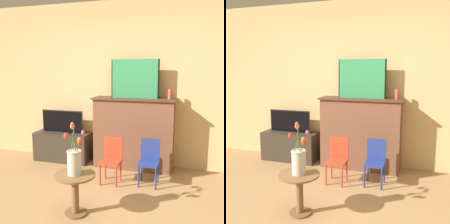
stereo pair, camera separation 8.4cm
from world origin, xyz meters
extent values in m
cube|color=tan|center=(0.00, 2.13, 1.35)|extent=(8.00, 0.06, 2.70)
cube|color=brown|center=(0.18, 1.91, 0.57)|extent=(1.26, 0.38, 1.15)
cube|color=#503123|center=(0.18, 1.90, 1.14)|extent=(1.32, 0.42, 0.02)
cube|color=black|center=(0.18, 1.92, 1.45)|extent=(0.76, 0.02, 0.61)
cube|color=#338E56|center=(0.18, 1.91, 1.45)|extent=(0.72, 0.02, 0.61)
cylinder|color=#CC4C3D|center=(0.73, 1.91, 1.22)|extent=(0.06, 0.06, 0.15)
cube|color=#382D23|center=(-1.09, 1.89, 0.25)|extent=(0.98, 0.38, 0.50)
cube|color=#2D2D2D|center=(-1.09, 1.89, 0.51)|extent=(0.29, 0.12, 0.01)
cube|color=#2D2D2D|center=(-1.09, 1.90, 0.70)|extent=(0.76, 0.02, 0.39)
cube|color=black|center=(-1.09, 1.89, 0.70)|extent=(0.73, 0.02, 0.36)
cylinder|color=red|center=(-0.12, 1.10, 0.15)|extent=(0.02, 0.02, 0.30)
cylinder|color=red|center=(0.11, 1.10, 0.15)|extent=(0.02, 0.02, 0.30)
cylinder|color=red|center=(-0.12, 1.34, 0.15)|extent=(0.02, 0.02, 0.30)
cylinder|color=red|center=(0.11, 1.34, 0.15)|extent=(0.02, 0.02, 0.30)
cube|color=red|center=(0.00, 1.22, 0.31)|extent=(0.27, 0.27, 0.03)
cube|color=red|center=(0.00, 1.34, 0.48)|extent=(0.27, 0.02, 0.31)
cylinder|color=navy|center=(0.41, 1.19, 0.15)|extent=(0.02, 0.02, 0.30)
cylinder|color=navy|center=(0.64, 1.19, 0.15)|extent=(0.02, 0.02, 0.30)
cylinder|color=navy|center=(0.41, 1.42, 0.15)|extent=(0.02, 0.02, 0.30)
cylinder|color=navy|center=(0.64, 1.42, 0.15)|extent=(0.02, 0.02, 0.30)
cube|color=navy|center=(0.52, 1.31, 0.31)|extent=(0.27, 0.27, 0.03)
cube|color=navy|center=(0.52, 1.43, 0.48)|extent=(0.27, 0.02, 0.31)
cylinder|color=brown|center=(-0.14, 0.34, 0.01)|extent=(0.25, 0.25, 0.02)
cylinder|color=brown|center=(-0.14, 0.34, 0.22)|extent=(0.08, 0.08, 0.45)
cylinder|color=brown|center=(-0.14, 0.34, 0.46)|extent=(0.45, 0.45, 0.02)
cylinder|color=beige|center=(-0.14, 0.34, 0.60)|extent=(0.15, 0.15, 0.26)
torus|color=beige|center=(-0.14, 0.34, 0.73)|extent=(0.16, 0.16, 0.02)
cylinder|color=#477A2D|center=(-0.12, 0.36, 0.78)|extent=(0.06, 0.07, 0.28)
ellipsoid|color=#E0517A|center=(-0.07, 0.42, 0.92)|extent=(0.04, 0.04, 0.05)
cylinder|color=#477A2D|center=(-0.12, 0.32, 0.76)|extent=(0.08, 0.06, 0.24)
ellipsoid|color=orange|center=(-0.05, 0.27, 0.88)|extent=(0.04, 0.04, 0.06)
cylinder|color=#477A2D|center=(-0.16, 0.36, 0.82)|extent=(0.03, 0.04, 0.37)
ellipsoid|color=#E0517A|center=(-0.18, 0.39, 1.01)|extent=(0.04, 0.04, 0.05)
cylinder|color=#477A2D|center=(-0.12, 0.33, 0.74)|extent=(0.06, 0.02, 0.20)
ellipsoid|color=red|center=(-0.06, 0.31, 0.84)|extent=(0.05, 0.05, 0.07)
cylinder|color=#477A2D|center=(-0.17, 0.33, 0.77)|extent=(0.06, 0.03, 0.26)
ellipsoid|color=red|center=(-0.22, 0.31, 0.90)|extent=(0.04, 0.04, 0.06)
cylinder|color=#477A2D|center=(-0.15, 0.36, 0.82)|extent=(0.06, 0.10, 0.34)
ellipsoid|color=orange|center=(-0.21, 0.45, 0.98)|extent=(0.05, 0.05, 0.07)
camera|label=1|loc=(1.03, -2.14, 1.61)|focal=42.00mm
camera|label=2|loc=(1.11, -2.11, 1.61)|focal=42.00mm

